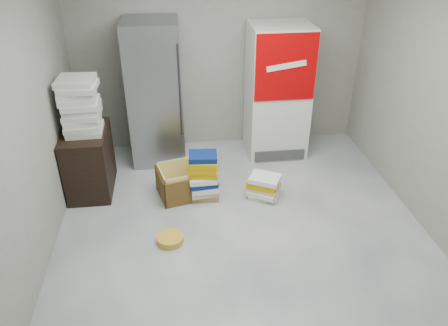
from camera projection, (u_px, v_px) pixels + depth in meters
ground at (248, 252)px, 4.50m from camera, size 5.00×5.00×0.00m
room_shell at (254, 86)px, 3.59m from camera, size 4.04×5.04×2.82m
steel_fridge at (155, 94)px, 5.75m from camera, size 0.70×0.72×1.90m
coke_cooler at (277, 91)px, 5.94m from camera, size 0.80×0.73×1.80m
wood_shelf at (89, 161)px, 5.31m from camera, size 0.50×0.80×0.80m
supply_box_stack at (80, 106)px, 4.95m from camera, size 0.45×0.45×0.65m
phonebook_stack_main at (204, 177)px, 5.19m from camera, size 0.38×0.31×0.61m
phonebook_stack_side at (264, 187)px, 5.28m from camera, size 0.45×0.43×0.30m
cardboard_box at (179, 184)px, 5.32m from camera, size 0.57×0.57×0.38m
bucket_lid at (170, 239)px, 4.62m from camera, size 0.34×0.34×0.07m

